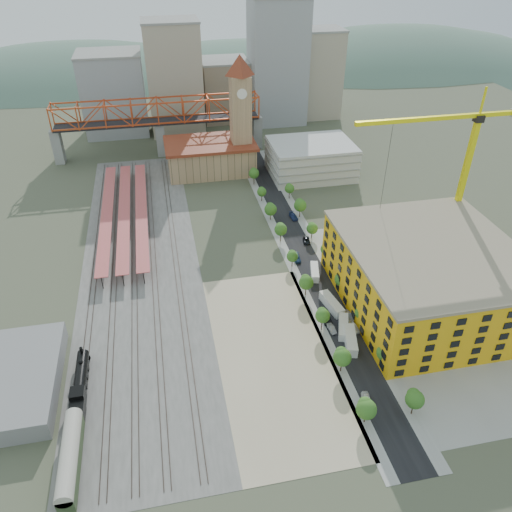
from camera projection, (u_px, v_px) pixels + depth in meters
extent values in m
plane|color=#474C38|center=(263.00, 279.00, 150.79)|extent=(400.00, 400.00, 0.00)
cube|color=#605E59|center=(141.00, 261.00, 158.97)|extent=(36.00, 165.00, 0.06)
cube|color=tan|center=(274.00, 355.00, 124.48)|extent=(28.00, 67.00, 0.06)
cube|color=black|center=(300.00, 247.00, 165.65)|extent=(12.00, 170.00, 0.06)
cube|color=gray|center=(284.00, 249.00, 164.74)|extent=(3.00, 170.00, 0.04)
cube|color=gray|center=(316.00, 246.00, 166.58)|extent=(3.00, 170.00, 0.04)
cube|color=gray|center=(432.00, 301.00, 142.04)|extent=(50.00, 90.00, 0.06)
cube|color=#382B23|center=(93.00, 266.00, 156.44)|extent=(0.12, 160.00, 0.18)
cube|color=#382B23|center=(98.00, 265.00, 156.68)|extent=(0.12, 160.00, 0.18)
cube|color=#382B23|center=(113.00, 264.00, 157.44)|extent=(0.12, 160.00, 0.18)
cube|color=#382B23|center=(117.00, 263.00, 157.68)|extent=(0.12, 160.00, 0.18)
cube|color=#382B23|center=(132.00, 262.00, 158.45)|extent=(0.12, 160.00, 0.18)
cube|color=#382B23|center=(137.00, 261.00, 158.69)|extent=(0.12, 160.00, 0.18)
cube|color=#382B23|center=(151.00, 259.00, 159.45)|extent=(0.12, 160.00, 0.18)
cube|color=#382B23|center=(156.00, 259.00, 159.70)|extent=(0.12, 160.00, 0.18)
cube|color=#382B23|center=(173.00, 257.00, 160.63)|extent=(0.12, 160.00, 0.18)
cube|color=#382B23|center=(178.00, 257.00, 160.87)|extent=(0.12, 160.00, 0.18)
cube|color=#B24F44|center=(107.00, 213.00, 177.29)|extent=(4.00, 80.00, 0.25)
cylinder|color=black|center=(108.00, 217.00, 178.40)|extent=(0.24, 0.24, 4.00)
cube|color=#B24F44|center=(124.00, 211.00, 178.29)|extent=(4.00, 80.00, 0.25)
cylinder|color=black|center=(125.00, 216.00, 179.40)|extent=(0.24, 0.24, 4.00)
cube|color=#B24F44|center=(141.00, 209.00, 179.30)|extent=(4.00, 80.00, 0.25)
cylinder|color=black|center=(142.00, 214.00, 180.41)|extent=(0.24, 0.24, 4.00)
cube|color=tan|center=(211.00, 158.00, 213.31)|extent=(36.00, 22.00, 12.00)
cube|color=maroon|center=(210.00, 143.00, 209.69)|extent=(38.00, 24.00, 1.20)
cube|color=tan|center=(241.00, 125.00, 206.06)|extent=(8.00, 8.00, 40.00)
pyramid|color=maroon|center=(240.00, 54.00, 190.46)|extent=(12.00, 12.00, 8.00)
cylinder|color=white|center=(242.00, 94.00, 194.93)|extent=(4.00, 0.30, 4.00)
cube|color=silver|center=(311.00, 159.00, 209.86)|extent=(34.00, 26.00, 14.00)
cube|color=gray|center=(58.00, 146.00, 220.29)|extent=(4.00, 6.00, 15.00)
cube|color=gray|center=(257.00, 132.00, 235.37)|extent=(4.00, 6.00, 15.00)
cube|color=gray|center=(161.00, 139.00, 227.83)|extent=(4.00, 6.00, 15.00)
cube|color=black|center=(159.00, 122.00, 223.37)|extent=(90.00, 9.00, 1.00)
cube|color=gold|center=(428.00, 277.00, 136.54)|extent=(44.00, 50.00, 18.00)
cube|color=gray|center=(435.00, 248.00, 131.31)|extent=(44.60, 50.60, 0.80)
cube|color=gray|center=(9.00, 382.00, 113.93)|extent=(22.00, 32.00, 5.00)
cube|color=#9EA0A3|center=(114.00, 95.00, 246.54)|extent=(30.00, 25.00, 38.00)
cube|color=#B2A58C|center=(174.00, 79.00, 243.60)|extent=(26.00, 22.00, 52.00)
cube|color=gray|center=(225.00, 91.00, 266.46)|extent=(24.00, 24.00, 30.00)
cube|color=#9EA0A3|center=(277.00, 63.00, 254.32)|extent=(28.00, 22.00, 60.00)
cube|color=#B2A58C|center=(318.00, 75.00, 266.87)|extent=(22.00, 20.00, 44.00)
cube|color=brown|center=(197.00, 91.00, 273.36)|extent=(20.00, 20.00, 26.00)
ellipsoid|color=#4C6B59|center=(90.00, 167.00, 386.74)|extent=(396.00, 216.00, 180.00)
ellipsoid|color=#4C6B59|center=(243.00, 182.00, 420.22)|extent=(484.00, 264.00, 220.00)
ellipsoid|color=#4C6B59|center=(380.00, 146.00, 428.08)|extent=(418.00, 228.00, 190.00)
cylinder|color=black|center=(81.00, 373.00, 115.92)|extent=(2.77, 13.28, 2.77)
cube|color=black|center=(78.00, 397.00, 109.95)|extent=(3.10, 3.32, 3.54)
cylinder|color=black|center=(81.00, 350.00, 119.31)|extent=(0.77, 0.77, 1.77)
sphere|color=black|center=(81.00, 362.00, 116.92)|extent=(1.11, 1.11, 1.11)
cone|color=black|center=(85.00, 355.00, 122.96)|extent=(2.88, 1.77, 2.88)
cube|color=black|center=(77.00, 417.00, 106.27)|extent=(3.10, 6.64, 3.10)
cube|color=#2A3A1F|center=(71.00, 460.00, 97.21)|extent=(3.21, 19.91, 3.54)
cylinder|color=#ADA899|center=(69.00, 454.00, 96.16)|extent=(3.43, 19.91, 3.43)
cube|color=#FFEF10|center=(460.00, 192.00, 151.63)|extent=(1.54, 1.54, 43.42)
cube|color=black|center=(479.00, 118.00, 139.00)|extent=(2.41, 2.41, 1.93)
cube|color=#FFEF10|center=(419.00, 119.00, 135.34)|extent=(36.67, 1.29, 1.16)
cube|color=#FFEF10|center=(498.00, 114.00, 139.46)|extent=(11.58, 1.20, 1.16)
cube|color=#FFEF10|center=(483.00, 101.00, 136.32)|extent=(0.48, 0.48, 7.72)
cube|color=silver|center=(350.00, 340.00, 126.90)|extent=(5.04, 10.33, 2.73)
cube|color=silver|center=(343.00, 327.00, 131.25)|extent=(5.27, 9.30, 2.47)
cube|color=silver|center=(332.00, 304.00, 138.89)|extent=(4.38, 10.35, 2.75)
cube|color=silver|center=(315.00, 272.00, 152.01)|extent=(4.28, 8.87, 2.35)
imported|color=white|center=(367.00, 400.00, 111.68)|extent=(2.52, 4.92, 1.60)
imported|color=gray|center=(332.00, 329.00, 131.52)|extent=(1.76, 4.13, 1.32)
imported|color=black|center=(327.00, 320.00, 134.40)|extent=(2.65, 5.00, 1.34)
imported|color=navy|center=(297.00, 258.00, 159.04)|extent=(2.51, 5.11, 1.43)
imported|color=white|center=(354.00, 328.00, 131.78)|extent=(1.93, 4.43, 1.49)
imported|color=#929397|center=(348.00, 316.00, 135.63)|extent=(1.81, 4.65, 1.51)
imported|color=black|center=(307.00, 241.00, 167.99)|extent=(2.94, 5.03, 1.31)
imported|color=navy|center=(294.00, 217.00, 181.45)|extent=(2.56, 5.51, 1.56)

